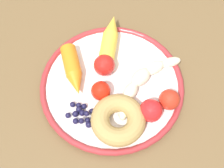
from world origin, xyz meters
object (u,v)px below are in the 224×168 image
at_px(donut, 118,120).
at_px(tomato_mid, 151,111).
at_px(banana, 143,80).
at_px(plate, 112,85).
at_px(tomato_extra, 104,65).
at_px(tomato_far, 169,100).
at_px(carrot_yellow, 110,40).
at_px(dining_table, 124,83).
at_px(tomato_near, 101,91).
at_px(carrot_orange, 73,70).
at_px(blueberry_pile, 82,114).

height_order(donut, tomato_mid, tomato_mid).
bearing_deg(banana, plate, 133.67).
bearing_deg(tomato_extra, tomato_far, -79.56).
relative_size(plate, tomato_mid, 6.64).
relative_size(carrot_yellow, tomato_mid, 2.93).
bearing_deg(tomato_extra, carrot_yellow, 32.88).
relative_size(dining_table, tomato_near, 30.75).
relative_size(donut, tomato_mid, 2.31).
height_order(banana, donut, donut).
height_order(carrot_orange, tomato_near, tomato_near).
xyz_separation_m(donut, tomato_near, (0.02, 0.06, 0.00)).
height_order(dining_table, tomato_mid, tomato_mid).
distance_m(plate, tomato_extra, 0.04).
height_order(banana, tomato_near, tomato_near).
distance_m(dining_table, plate, 0.11).
bearing_deg(donut, plate, 49.72).
height_order(blueberry_pile, tomato_near, tomato_near).
bearing_deg(tomato_extra, carrot_orange, 139.96).
height_order(plate, carrot_yellow, carrot_yellow).
bearing_deg(donut, banana, 11.05).
bearing_deg(tomato_near, blueberry_pile, -177.83).
bearing_deg(plate, tomato_far, -70.32).
height_order(banana, tomato_mid, tomato_mid).
bearing_deg(plate, tomato_near, -178.60).
relative_size(plate, tomato_far, 7.24).
bearing_deg(carrot_yellow, donut, -133.01).
bearing_deg(carrot_yellow, tomato_mid, -113.41).
bearing_deg(tomato_extra, dining_table, -20.43).
xyz_separation_m(tomato_mid, tomato_far, (0.04, -0.01, -0.00)).
bearing_deg(donut, tomato_extra, 55.08).
bearing_deg(carrot_orange, carrot_yellow, -2.15).
bearing_deg(tomato_far, blueberry_pile, 140.16).
bearing_deg(tomato_near, plate, 1.40).
height_order(carrot_orange, tomato_far, tomato_far).
bearing_deg(dining_table, plate, -165.86).
xyz_separation_m(plate, tomato_far, (0.04, -0.11, 0.02)).
bearing_deg(carrot_orange, blueberry_pile, -125.04).
height_order(plate, tomato_near, tomato_near).
relative_size(carrot_orange, tomato_far, 2.76).
relative_size(carrot_orange, tomato_extra, 2.55).
bearing_deg(dining_table, carrot_orange, 148.58).
bearing_deg(dining_table, blueberry_pile, -173.11).
xyz_separation_m(blueberry_pile, tomato_far, (0.13, -0.10, 0.01)).
distance_m(carrot_yellow, tomato_extra, 0.07).
xyz_separation_m(donut, tomato_extra, (0.07, 0.09, 0.00)).
xyz_separation_m(banana, tomato_far, (-0.00, -0.06, 0.01)).
bearing_deg(carrot_orange, banana, -56.43).
distance_m(dining_table, tomato_far, 0.17).
distance_m(donut, tomato_near, 0.07).
height_order(carrot_orange, blueberry_pile, carrot_orange).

